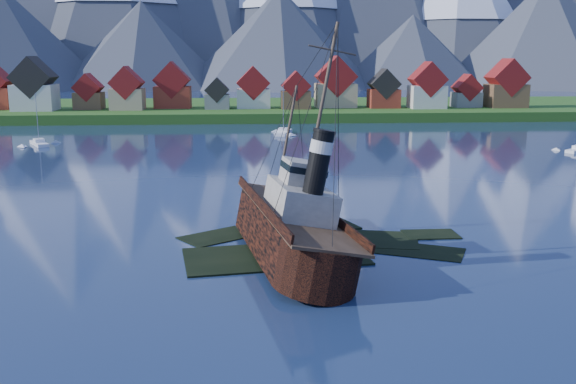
{
  "coord_description": "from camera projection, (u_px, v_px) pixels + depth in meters",
  "views": [
    {
      "loc": [
        -6.2,
        -63.54,
        19.65
      ],
      "look_at": [
        -1.11,
        6.0,
        5.0
      ],
      "focal_mm": 40.0,
      "sensor_mm": 36.0,
      "label": 1
    }
  ],
  "objects": [
    {
      "name": "sailboat_c",
      "position": [
        39.0,
        144.0,
        146.6
      ],
      "size": [
        6.62,
        9.58,
        12.35
      ],
      "rotation": [
        0.0,
        0.0,
        0.49
      ],
      "color": "white",
      "rests_on": "ground"
    },
    {
      "name": "shore_bank",
      "position": [
        258.0,
        113.0,
        232.43
      ],
      "size": [
        600.0,
        80.0,
        3.2
      ],
      "primitive_type": "cube",
      "color": "#1C4C15",
      "rests_on": "ground"
    },
    {
      "name": "ground",
      "position": [
        303.0,
        251.0,
        66.5
      ],
      "size": [
        1400.0,
        1400.0,
        0.0
      ],
      "primitive_type": "plane",
      "color": "navy",
      "rests_on": "ground"
    },
    {
      "name": "tugboat_wreck",
      "position": [
        285.0,
        223.0,
        65.39
      ],
      "size": [
        7.18,
        30.94,
        24.52
      ],
      "rotation": [
        0.0,
        0.19,
        0.16
      ],
      "color": "black",
      "rests_on": "ground"
    },
    {
      "name": "sailboat_e",
      "position": [
        283.0,
        133.0,
        168.04
      ],
      "size": [
        5.49,
        11.7,
        13.16
      ],
      "rotation": [
        0.0,
        0.0,
        -0.24
      ],
      "color": "white",
      "rests_on": "ground"
    },
    {
      "name": "shoal",
      "position": [
        317.0,
        248.0,
        68.8
      ],
      "size": [
        31.71,
        21.24,
        1.14
      ],
      "color": "black",
      "rests_on": "ground"
    },
    {
      "name": "seawall",
      "position": [
        262.0,
        123.0,
        195.34
      ],
      "size": [
        600.0,
        2.5,
        2.0
      ],
      "primitive_type": "cube",
      "color": "#3F3D38",
      "rests_on": "ground"
    },
    {
      "name": "town",
      "position": [
        159.0,
        91.0,
        210.82
      ],
      "size": [
        250.96,
        16.69,
        17.3
      ],
      "color": "maroon",
      "rests_on": "ground"
    }
  ]
}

